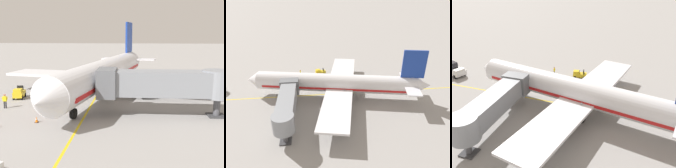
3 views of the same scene
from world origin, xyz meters
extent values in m
plane|color=gray|center=(0.00, 0.00, 0.00)|extent=(400.00, 400.00, 0.00)
cube|color=gold|center=(0.00, 0.00, 0.00)|extent=(0.24, 80.00, 0.01)
cylinder|color=silver|center=(-1.24, -1.58, 3.29)|extent=(9.97, 32.10, 3.70)
cube|color=red|center=(-1.24, -1.58, 2.82)|extent=(9.50, 29.60, 0.44)
cone|color=silver|center=(2.17, 15.28, 3.29)|extent=(4.03, 3.07, 3.63)
cube|color=black|center=(1.82, 13.51, 3.93)|extent=(2.94, 1.63, 0.60)
cube|color=silver|center=(-1.44, -2.56, 2.64)|extent=(30.44, 11.05, 0.36)
cylinder|color=gray|center=(-6.67, -0.68, 1.39)|extent=(2.60, 3.53, 2.00)
cylinder|color=gray|center=(4.11, -2.87, 1.39)|extent=(2.60, 3.53, 2.00)
cylinder|color=black|center=(0.98, 9.40, 0.55)|extent=(0.66, 1.17, 1.10)
cylinder|color=gray|center=(0.98, 9.40, 2.10)|extent=(0.24, 0.24, 2.00)
cylinder|color=black|center=(-3.89, -3.08, 0.55)|extent=(0.66, 1.17, 1.10)
cylinder|color=gray|center=(-3.89, -3.08, 2.10)|extent=(0.24, 0.24, 2.00)
cylinder|color=black|center=(0.62, -4.00, 0.55)|extent=(0.66, 1.17, 1.10)
cylinder|color=gray|center=(0.62, -4.00, 2.10)|extent=(0.24, 0.24, 2.00)
cube|color=gray|center=(-7.71, 7.45, 3.49)|extent=(12.41, 2.80, 2.60)
cube|color=slate|center=(-2.30, 7.45, 3.49)|extent=(2.00, 3.50, 2.99)
cylinder|color=gray|center=(-13.91, 7.45, 3.49)|extent=(3.36, 3.36, 2.86)
cylinder|color=#4C4C51|center=(-13.91, 7.45, 1.09)|extent=(0.70, 0.70, 2.19)
cube|color=#38383A|center=(-13.91, 7.45, 0.08)|extent=(1.80, 1.80, 0.16)
cube|color=silver|center=(3.58, 24.27, 0.85)|extent=(3.50, 4.87, 0.90)
cube|color=silver|center=(3.09, 22.81, 1.48)|extent=(2.12, 1.64, 0.36)
cylinder|color=black|center=(4.01, 22.62, 0.40)|extent=(0.59, 0.87, 0.80)
cylinder|color=black|center=(2.24, 23.22, 0.40)|extent=(0.59, 0.87, 0.80)
cylinder|color=black|center=(4.93, 25.32, 0.40)|extent=(0.59, 0.87, 0.80)
cube|color=#1E339E|center=(4.46, -5.89, 0.63)|extent=(2.21, 2.77, 0.70)
cube|color=#1E339E|center=(4.78, -5.28, 1.20)|extent=(1.39, 1.40, 0.44)
cube|color=black|center=(4.15, -6.51, 1.30)|extent=(0.82, 0.52, 0.64)
cylinder|color=black|center=(4.52, -5.78, 1.28)|extent=(0.19, 0.27, 0.54)
cylinder|color=black|center=(4.38, -4.87, 0.28)|extent=(0.43, 0.59, 0.56)
cylinder|color=black|center=(5.34, -5.36, 0.28)|extent=(0.43, 0.59, 0.56)
cylinder|color=black|center=(3.59, -6.43, 0.28)|extent=(0.43, 0.59, 0.56)
cylinder|color=black|center=(4.55, -6.92, 0.28)|extent=(0.43, 0.59, 0.56)
cube|color=slate|center=(2.11, -12.30, 0.63)|extent=(1.50, 2.63, 0.70)
cube|color=slate|center=(2.19, -11.62, 1.20)|extent=(1.14, 1.17, 0.44)
cube|color=black|center=(2.02, -12.98, 1.30)|extent=(0.85, 0.26, 0.64)
cylinder|color=black|center=(2.12, -12.17, 1.28)|extent=(0.11, 0.27, 0.54)
cylinder|color=black|center=(1.68, -11.36, 0.28)|extent=(0.27, 0.58, 0.56)
cylinder|color=black|center=(2.75, -11.50, 0.28)|extent=(0.27, 0.58, 0.56)
cylinder|color=black|center=(1.46, -13.10, 0.28)|extent=(0.27, 0.58, 0.56)
cylinder|color=black|center=(2.53, -13.23, 0.28)|extent=(0.27, 0.58, 0.56)
cube|color=gold|center=(10.19, 1.02, 0.63)|extent=(1.57, 2.66, 0.70)
cube|color=gold|center=(10.09, 1.70, 1.20)|extent=(1.17, 1.20, 0.44)
cube|color=black|center=(10.30, 0.34, 1.30)|extent=(0.85, 0.29, 0.64)
cylinder|color=black|center=(10.18, 1.15, 1.28)|extent=(0.12, 0.27, 0.54)
cylinder|color=black|center=(9.53, 1.80, 0.28)|extent=(0.28, 0.58, 0.56)
cylinder|color=black|center=(10.59, 1.97, 0.28)|extent=(0.28, 0.58, 0.56)
cylinder|color=black|center=(9.80, 0.07, 0.28)|extent=(0.28, 0.58, 0.56)
cylinder|color=black|center=(10.86, 0.24, 0.28)|extent=(0.28, 0.58, 0.56)
cube|color=#4C4C51|center=(5.20, -1.66, 0.42)|extent=(1.69, 2.40, 0.12)
cube|color=#233D9E|center=(5.20, -1.66, 1.03)|extent=(1.60, 2.28, 1.10)
cylinder|color=#4C4C51|center=(5.47, -0.24, 0.41)|extent=(0.20, 0.70, 0.07)
cylinder|color=black|center=(4.81, -0.75, 0.18)|extent=(0.19, 0.38, 0.36)
cylinder|color=black|center=(5.90, -0.95, 0.18)|extent=(0.19, 0.38, 0.36)
cylinder|color=black|center=(4.51, -2.37, 0.18)|extent=(0.19, 0.38, 0.36)
cylinder|color=black|center=(5.59, -2.57, 0.18)|extent=(0.19, 0.38, 0.36)
cube|color=#4C4C51|center=(4.15, -4.68, 0.42)|extent=(1.69, 2.40, 0.12)
cube|color=#2D2D33|center=(4.15, -4.68, 1.03)|extent=(1.60, 2.28, 1.10)
cylinder|color=#4C4C51|center=(4.42, -3.26, 0.41)|extent=(0.20, 0.70, 0.07)
cylinder|color=black|center=(3.76, -3.77, 0.18)|extent=(0.19, 0.38, 0.36)
cylinder|color=black|center=(4.85, -3.97, 0.18)|extent=(0.19, 0.38, 0.36)
cylinder|color=black|center=(3.45, -5.39, 0.18)|extent=(0.19, 0.38, 0.36)
cylinder|color=black|center=(4.54, -5.60, 0.18)|extent=(0.19, 0.38, 0.36)
cylinder|color=#232328|center=(2.36, -1.23, 0.42)|extent=(0.15, 0.15, 0.85)
cylinder|color=#232328|center=(2.54, -1.14, 0.42)|extent=(0.15, 0.15, 0.85)
cube|color=yellow|center=(2.45, -1.18, 1.15)|extent=(0.45, 0.39, 0.60)
cylinder|color=yellow|center=(2.23, -1.31, 1.10)|extent=(0.24, 0.19, 0.57)
cylinder|color=yellow|center=(2.67, -1.06, 1.10)|extent=(0.24, 0.19, 0.57)
sphere|color=beige|center=(2.45, -1.18, 1.58)|extent=(0.22, 0.22, 0.22)
cube|color=red|center=(2.45, -1.18, 1.60)|extent=(0.27, 0.20, 0.10)
cylinder|color=#232328|center=(9.92, 6.06, 0.42)|extent=(0.15, 0.15, 0.85)
cylinder|color=#232328|center=(9.72, 6.04, 0.42)|extent=(0.15, 0.15, 0.85)
cube|color=yellow|center=(9.82, 6.05, 1.15)|extent=(0.41, 0.29, 0.60)
cylinder|color=yellow|center=(10.06, 6.08, 1.10)|extent=(0.23, 0.12, 0.57)
cylinder|color=yellow|center=(9.57, 6.02, 1.10)|extent=(0.23, 0.12, 0.57)
sphere|color=#997051|center=(9.82, 6.05, 1.58)|extent=(0.22, 0.22, 0.22)
cube|color=red|center=(9.82, 6.05, 1.60)|extent=(0.27, 0.11, 0.10)
cube|color=black|center=(5.49, 6.39, 0.02)|extent=(0.36, 0.36, 0.04)
cone|color=orange|center=(5.49, 6.39, 0.32)|extent=(0.30, 0.30, 0.55)
cylinder|color=white|center=(5.49, 6.39, 0.34)|extent=(0.21, 0.21, 0.06)
cube|color=black|center=(7.55, 12.70, 0.02)|extent=(0.36, 0.36, 0.04)
cone|color=orange|center=(7.55, 12.70, 0.32)|extent=(0.30, 0.30, 0.55)
cylinder|color=white|center=(7.55, 12.70, 0.34)|extent=(0.21, 0.21, 0.06)
cube|color=black|center=(4.35, 10.89, 0.02)|extent=(0.36, 0.36, 0.04)
cone|color=orange|center=(4.35, 10.89, 0.32)|extent=(0.30, 0.30, 0.55)
cylinder|color=white|center=(4.35, 10.89, 0.34)|extent=(0.21, 0.21, 0.06)
camera|label=1|loc=(-5.07, 36.42, 8.70)|focal=44.44mm
camera|label=2|loc=(-40.94, 2.30, 23.76)|focal=35.40mm
camera|label=3|loc=(-31.05, -9.91, 19.63)|focal=39.40mm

